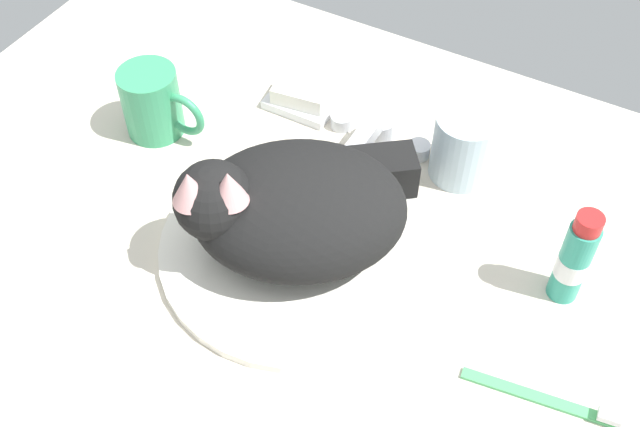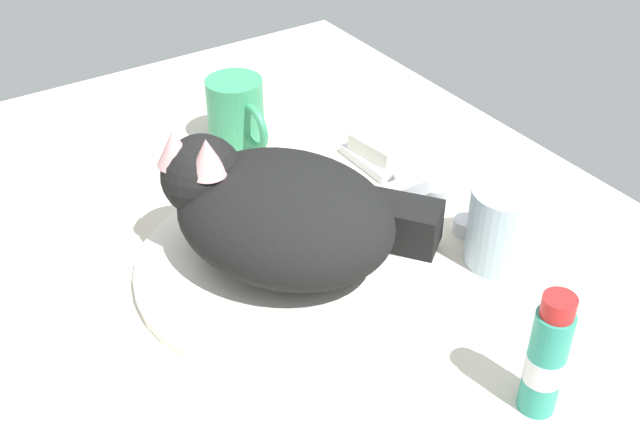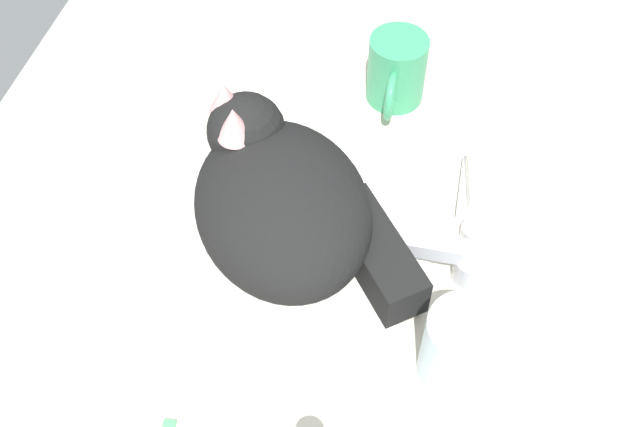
{
  "view_description": "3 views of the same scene",
  "coord_description": "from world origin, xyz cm",
  "px_view_note": "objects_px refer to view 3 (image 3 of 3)",
  "views": [
    {
      "loc": [
        28.04,
        -46.41,
        69.34
      ],
      "look_at": [
        2.0,
        0.91,
        6.46
      ],
      "focal_mm": 43.9,
      "sensor_mm": 36.0,
      "label": 1
    },
    {
      "loc": [
        55.32,
        -32.0,
        53.19
      ],
      "look_at": [
        2.8,
        2.42,
        8.01
      ],
      "focal_mm": 44.16,
      "sensor_mm": 36.0,
      "label": 2
    },
    {
      "loc": [
        45.48,
        13.54,
        67.66
      ],
      "look_at": [
        -1.98,
        3.54,
        4.28
      ],
      "focal_mm": 41.89,
      "sensor_mm": 36.0,
      "label": 3
    }
  ],
  "objects_px": {
    "cat": "(284,199)",
    "rinse_cup": "(461,348)",
    "soap_bar": "(490,182)",
    "faucet": "(458,263)",
    "coffee_mug": "(396,71)"
  },
  "relations": [
    {
      "from": "cat",
      "to": "coffee_mug",
      "type": "bearing_deg",
      "value": 161.28
    },
    {
      "from": "faucet",
      "to": "cat",
      "type": "height_order",
      "value": "cat"
    },
    {
      "from": "cat",
      "to": "soap_bar",
      "type": "height_order",
      "value": "cat"
    },
    {
      "from": "faucet",
      "to": "soap_bar",
      "type": "bearing_deg",
      "value": 168.23
    },
    {
      "from": "cat",
      "to": "rinse_cup",
      "type": "bearing_deg",
      "value": 59.13
    },
    {
      "from": "coffee_mug",
      "to": "soap_bar",
      "type": "xyz_separation_m",
      "value": [
        0.14,
        0.13,
        -0.02
      ]
    },
    {
      "from": "coffee_mug",
      "to": "soap_bar",
      "type": "height_order",
      "value": "coffee_mug"
    },
    {
      "from": "coffee_mug",
      "to": "rinse_cup",
      "type": "bearing_deg",
      "value": 17.47
    },
    {
      "from": "coffee_mug",
      "to": "rinse_cup",
      "type": "relative_size",
      "value": 1.31
    },
    {
      "from": "rinse_cup",
      "to": "soap_bar",
      "type": "xyz_separation_m",
      "value": [
        -0.23,
        0.01,
        -0.02
      ]
    },
    {
      "from": "faucet",
      "to": "soap_bar",
      "type": "relative_size",
      "value": 1.95
    },
    {
      "from": "soap_bar",
      "to": "cat",
      "type": "bearing_deg",
      "value": -62.93
    },
    {
      "from": "faucet",
      "to": "coffee_mug",
      "type": "distance_m",
      "value": 0.28
    },
    {
      "from": "faucet",
      "to": "coffee_mug",
      "type": "height_order",
      "value": "coffee_mug"
    },
    {
      "from": "cat",
      "to": "rinse_cup",
      "type": "height_order",
      "value": "cat"
    }
  ]
}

